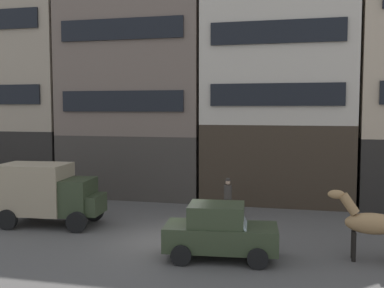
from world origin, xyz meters
TOP-DOWN VIEW (x-y plane):
  - ground_plane at (0.00, 0.00)m, footprint 120.00×120.00m
  - building_far_left at (-12.62, 9.55)m, footprint 8.38×6.43m
  - building_center_left at (-4.50, 9.55)m, footprint 8.56×6.43m
  - building_center_right at (3.53, 9.54)m, footprint 8.21×6.43m
  - draft_horse at (6.88, -0.53)m, footprint 2.35×0.68m
  - delivery_truck_far at (-5.70, 1.16)m, footprint 4.47×2.41m
  - sedan_dark at (2.14, -1.40)m, footprint 3.83×2.14m
  - pedestrian_officer at (1.53, 4.31)m, footprint 0.46×0.46m

SIDE VIEW (x-z plane):
  - ground_plane at x=0.00m, z-range 0.00..0.00m
  - sedan_dark at x=2.14m, z-range 0.00..1.83m
  - pedestrian_officer at x=1.53m, z-range 0.08..1.88m
  - draft_horse at x=6.88m, z-range 0.12..2.42m
  - delivery_truck_far at x=-5.70m, z-range 0.11..2.73m
  - building_far_left at x=-12.62m, z-range 0.04..12.54m
  - building_center_right at x=3.53m, z-range 0.04..13.71m
  - building_center_left at x=-4.50m, z-range 0.04..15.26m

